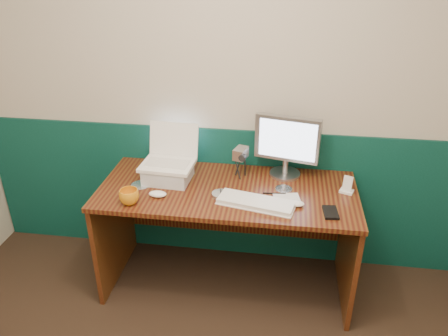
% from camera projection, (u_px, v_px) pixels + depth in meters
% --- Properties ---
extents(back_wall, '(3.50, 0.04, 2.50)m').
position_uv_depth(back_wall, '(225.00, 93.00, 2.82)').
color(back_wall, beige).
rests_on(back_wall, ground).
extents(wainscot, '(3.48, 0.02, 1.00)m').
position_uv_depth(wainscot, '(224.00, 194.00, 3.15)').
color(wainscot, '#07332C').
rests_on(wainscot, ground).
extents(desk, '(1.60, 0.70, 0.75)m').
position_uv_depth(desk, '(227.00, 238.00, 2.88)').
color(desk, '#3B100A').
rests_on(desk, ground).
extents(laptop_riser, '(0.30, 0.25, 0.10)m').
position_uv_depth(laptop_riser, '(168.00, 173.00, 2.79)').
color(laptop_riser, silver).
rests_on(laptop_riser, desk).
extents(laptop, '(0.34, 0.27, 0.27)m').
position_uv_depth(laptop, '(166.00, 147.00, 2.71)').
color(laptop, white).
rests_on(laptop, laptop_riser).
extents(monitor, '(0.43, 0.20, 0.41)m').
position_uv_depth(monitor, '(287.00, 146.00, 2.78)').
color(monitor, '#A6A7AB').
rests_on(monitor, desk).
extents(keyboard, '(0.46, 0.24, 0.03)m').
position_uv_depth(keyboard, '(256.00, 203.00, 2.54)').
color(keyboard, white).
rests_on(keyboard, desk).
extents(mouse_right, '(0.10, 0.07, 0.03)m').
position_uv_depth(mouse_right, '(296.00, 203.00, 2.52)').
color(mouse_right, white).
rests_on(mouse_right, desk).
extents(mouse_left, '(0.11, 0.07, 0.04)m').
position_uv_depth(mouse_left, '(158.00, 194.00, 2.62)').
color(mouse_left, white).
rests_on(mouse_left, desk).
extents(mug, '(0.13, 0.13, 0.09)m').
position_uv_depth(mug, '(129.00, 197.00, 2.53)').
color(mug, orange).
rests_on(mug, desk).
extents(camcorder, '(0.12, 0.15, 0.20)m').
position_uv_depth(camcorder, '(241.00, 163.00, 2.81)').
color(camcorder, '#B0B0B5').
rests_on(camcorder, desk).
extents(cd_spindle, '(0.11, 0.11, 0.02)m').
position_uv_depth(cd_spindle, '(221.00, 195.00, 2.62)').
color(cd_spindle, silver).
rests_on(cd_spindle, desk).
extents(cd_loose_a, '(0.13, 0.13, 0.00)m').
position_uv_depth(cd_loose_a, '(141.00, 185.00, 2.75)').
color(cd_loose_a, silver).
rests_on(cd_loose_a, desk).
extents(cd_loose_b, '(0.11, 0.11, 0.00)m').
position_uv_depth(cd_loose_b, '(284.00, 189.00, 2.71)').
color(cd_loose_b, silver).
rests_on(cd_loose_b, desk).
extents(pen, '(0.14, 0.02, 0.01)m').
position_uv_depth(pen, '(274.00, 193.00, 2.65)').
color(pen, black).
rests_on(pen, desk).
extents(papers, '(0.17, 0.13, 0.00)m').
position_uv_depth(papers, '(287.00, 198.00, 2.61)').
color(papers, silver).
rests_on(papers, desk).
extents(dock, '(0.10, 0.08, 0.01)m').
position_uv_depth(dock, '(347.00, 191.00, 2.67)').
color(dock, white).
rests_on(dock, desk).
extents(music_player, '(0.06, 0.05, 0.09)m').
position_uv_depth(music_player, '(348.00, 183.00, 2.64)').
color(music_player, white).
rests_on(music_player, dock).
extents(pda, '(0.09, 0.14, 0.02)m').
position_uv_depth(pda, '(331.00, 212.00, 2.45)').
color(pda, black).
rests_on(pda, desk).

